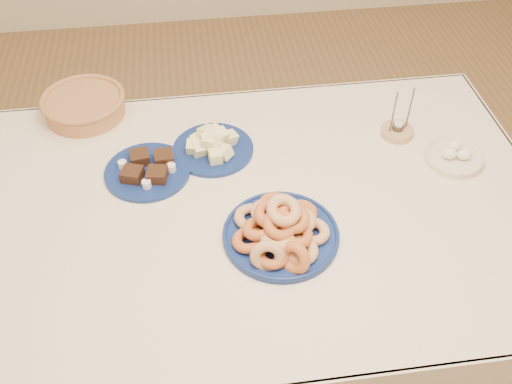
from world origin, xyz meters
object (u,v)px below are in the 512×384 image
Objects in this scene: brownie_plate at (148,170)px; candle_holder at (397,131)px; dining_table at (254,229)px; donut_platter at (281,230)px; egg_bowl at (454,157)px; melon_plate at (212,145)px; wicker_basket at (84,105)px.

brownie_plate is 1.52× the size of candle_holder.
donut_platter is at bearing -68.47° from dining_table.
brownie_plate is 1.46× the size of egg_bowl.
melon_plate is 0.60m from candle_holder.
melon_plate is 0.48m from wicker_basket.
egg_bowl is at bearing -19.20° from wicker_basket.
wicker_basket is 2.07× the size of egg_bowl.
donut_platter is at bearing -68.54° from melon_plate.
candle_holder is 0.96× the size of egg_bowl.
donut_platter is 0.59m from candle_holder.
melon_plate is at bearing 168.62° from egg_bowl.
dining_table is 0.72m from wicker_basket.
dining_table is at bearing 111.53° from donut_platter.
egg_bowl is (0.63, 0.10, 0.12)m from dining_table.
wicker_basket is (-0.50, 0.49, 0.15)m from dining_table.
egg_bowl is at bearing 8.98° from dining_table.
dining_table is 9.94× the size of candle_holder.
candle_holder is at bearing 26.32° from dining_table.
brownie_plate is (-0.20, -0.07, -0.01)m from melon_plate.
wicker_basket is at bearing 160.80° from egg_bowl.
melon_plate is at bearing -179.93° from candle_holder.
wicker_basket reaches higher than brownie_plate.
candle_holder reaches higher than melon_plate.
dining_table is 0.36m from brownie_plate.
donut_platter is 0.62m from egg_bowl.
brownie_plate is 0.93m from egg_bowl.
egg_bowl reaches higher than dining_table.
melon_plate reaches higher than dining_table.
donut_platter is 2.34× the size of candle_holder.
candle_holder reaches higher than donut_platter.
dining_table is at bearing -30.20° from brownie_plate.
donut_platter reaches higher than melon_plate.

